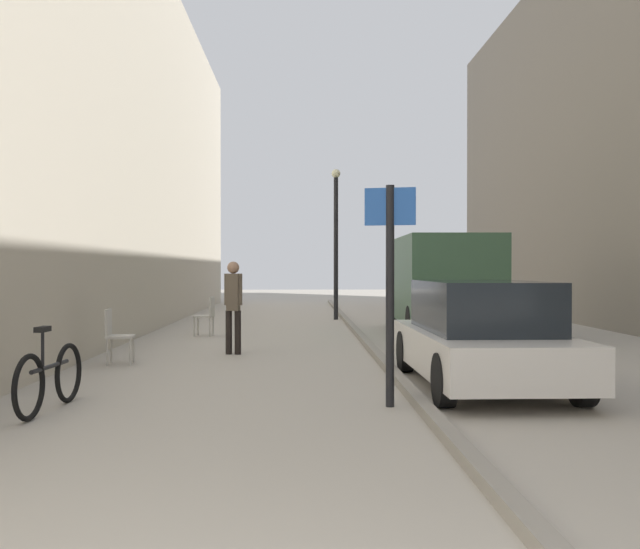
# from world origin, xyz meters

# --- Properties ---
(ground_plane) EXTENTS (80.00, 80.00, 0.00)m
(ground_plane) POSITION_xyz_m (0.00, 12.00, 0.00)
(ground_plane) COLOR #A8A093
(building_facade_left) EXTENTS (2.18, 40.00, 10.14)m
(building_facade_left) POSITION_xyz_m (-4.69, 12.00, 5.07)
(building_facade_left) COLOR #BCB29E
(building_facade_left) RESTS_ON ground_plane
(kerb_strip) EXTENTS (0.16, 40.00, 0.12)m
(kerb_strip) POSITION_xyz_m (1.58, 12.00, 0.06)
(kerb_strip) COLOR gray
(kerb_strip) RESTS_ON ground_plane
(pedestrian_main_foreground) EXTENTS (0.35, 0.23, 1.75)m
(pedestrian_main_foreground) POSITION_xyz_m (-1.08, 11.52, 1.01)
(pedestrian_main_foreground) COLOR black
(pedestrian_main_foreground) RESTS_ON ground_plane
(delivery_van) EXTENTS (2.22, 5.21, 2.38)m
(delivery_van) POSITION_xyz_m (3.64, 15.38, 1.28)
(delivery_van) COLOR #335138
(delivery_van) RESTS_ON ground_plane
(parked_car) EXTENTS (1.88, 4.22, 1.45)m
(parked_car) POSITION_xyz_m (2.67, 7.75, 0.71)
(parked_car) COLOR silver
(parked_car) RESTS_ON ground_plane
(street_sign_post) EXTENTS (0.59, 0.17, 2.60)m
(street_sign_post) POSITION_xyz_m (1.24, 6.39, 1.55)
(street_sign_post) COLOR black
(street_sign_post) RESTS_ON ground_plane
(lamp_post) EXTENTS (0.28, 0.28, 4.76)m
(lamp_post) POSITION_xyz_m (1.31, 20.52, 2.72)
(lamp_post) COLOR black
(lamp_post) RESTS_ON ground_plane
(bicycle_leaning) EXTENTS (0.19, 1.77, 0.98)m
(bicycle_leaning) POSITION_xyz_m (-2.66, 6.22, 0.38)
(bicycle_leaning) COLOR black
(bicycle_leaning) RESTS_ON ground_plane
(cafe_chair_near_window) EXTENTS (0.48, 0.48, 0.94)m
(cafe_chair_near_window) POSITION_xyz_m (-2.05, 15.22, 0.55)
(cafe_chair_near_window) COLOR #B7B2A8
(cafe_chair_near_window) RESTS_ON ground_plane
(cafe_chair_by_doorway) EXTENTS (0.47, 0.47, 0.94)m
(cafe_chair_by_doorway) POSITION_xyz_m (-2.95, 10.18, 0.55)
(cafe_chair_by_doorway) COLOR #B7B2A8
(cafe_chair_by_doorway) RESTS_ON ground_plane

